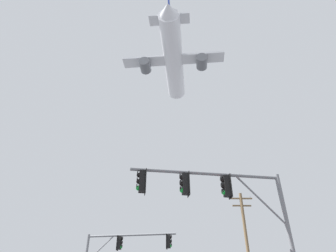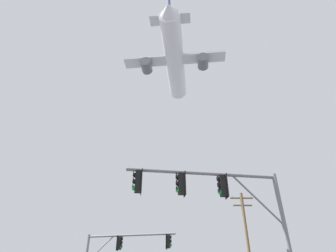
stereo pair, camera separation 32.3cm
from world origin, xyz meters
name	(u,v)px [view 1 (the left image)]	position (x,y,z in m)	size (l,w,h in m)	color
signal_pole_near	(225,203)	(2.80, 7.52, 4.96)	(6.70, 1.14, 6.37)	slate
utility_pole	(247,247)	(7.82, 22.63, 5.47)	(2.20, 0.28, 10.32)	brown
airplane	(173,60)	(2.11, 36.06, 41.29)	(19.55, 25.31, 6.89)	white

